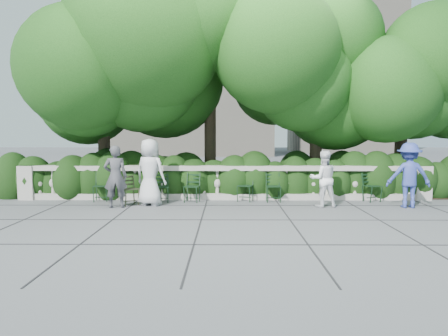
{
  "coord_description": "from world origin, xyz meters",
  "views": [
    {
      "loc": [
        0.08,
        -9.82,
        1.95
      ],
      "look_at": [
        0.0,
        1.0,
        1.0
      ],
      "focal_mm": 32.0,
      "sensor_mm": 36.0,
      "label": 1
    }
  ],
  "objects_px": {
    "person_businessman": "(150,172)",
    "chair_d": "(191,203)",
    "chair_b": "(161,203)",
    "chair_f": "(274,203)",
    "chair_a": "(100,202)",
    "chair_weathered": "(132,206)",
    "person_older_blue": "(409,175)",
    "chair_c": "(244,202)",
    "person_woman_grey": "(115,177)",
    "chair_e": "(375,202)",
    "person_casual_man": "(323,179)"
  },
  "relations": [
    {
      "from": "chair_a",
      "to": "chair_b",
      "type": "relative_size",
      "value": 1.0
    },
    {
      "from": "chair_b",
      "to": "person_businessman",
      "type": "height_order",
      "value": "person_businessman"
    },
    {
      "from": "chair_a",
      "to": "person_businessman",
      "type": "xyz_separation_m",
      "value": [
        1.51,
        -0.44,
        0.9
      ]
    },
    {
      "from": "chair_c",
      "to": "person_older_blue",
      "type": "distance_m",
      "value": 4.43
    },
    {
      "from": "chair_e",
      "to": "chair_f",
      "type": "xyz_separation_m",
      "value": [
        -2.87,
        -0.09,
        0.0
      ]
    },
    {
      "from": "person_older_blue",
      "to": "person_businessman",
      "type": "bearing_deg",
      "value": 4.9
    },
    {
      "from": "person_woman_grey",
      "to": "person_casual_man",
      "type": "xyz_separation_m",
      "value": [
        5.45,
        0.18,
        -0.07
      ]
    },
    {
      "from": "chair_f",
      "to": "person_older_blue",
      "type": "xyz_separation_m",
      "value": [
        3.44,
        -0.66,
        0.85
      ]
    },
    {
      "from": "chair_b",
      "to": "chair_f",
      "type": "distance_m",
      "value": 3.14
    },
    {
      "from": "chair_e",
      "to": "chair_f",
      "type": "height_order",
      "value": "same"
    },
    {
      "from": "chair_a",
      "to": "chair_c",
      "type": "height_order",
      "value": "same"
    },
    {
      "from": "chair_e",
      "to": "person_casual_man",
      "type": "bearing_deg",
      "value": -179.8
    },
    {
      "from": "chair_c",
      "to": "person_businessman",
      "type": "xyz_separation_m",
      "value": [
        -2.55,
        -0.5,
        0.9
      ]
    },
    {
      "from": "chair_c",
      "to": "chair_d",
      "type": "height_order",
      "value": "same"
    },
    {
      "from": "chair_b",
      "to": "chair_c",
      "type": "height_order",
      "value": "same"
    },
    {
      "from": "chair_c",
      "to": "chair_weathered",
      "type": "xyz_separation_m",
      "value": [
        -3.02,
        -0.65,
        0.0
      ]
    },
    {
      "from": "chair_e",
      "to": "person_older_blue",
      "type": "relative_size",
      "value": 0.49
    },
    {
      "from": "chair_weathered",
      "to": "person_older_blue",
      "type": "xyz_separation_m",
      "value": [
        7.29,
        -0.13,
        0.85
      ]
    },
    {
      "from": "chair_e",
      "to": "person_older_blue",
      "type": "distance_m",
      "value": 1.27
    },
    {
      "from": "chair_a",
      "to": "chair_d",
      "type": "xyz_separation_m",
      "value": [
        2.56,
        -0.11,
        0.0
      ]
    },
    {
      "from": "chair_a",
      "to": "chair_c",
      "type": "bearing_deg",
      "value": -3.23
    },
    {
      "from": "chair_c",
      "to": "chair_f",
      "type": "bearing_deg",
      "value": 10.36
    },
    {
      "from": "chair_b",
      "to": "person_businessman",
      "type": "distance_m",
      "value": 0.98
    },
    {
      "from": "chair_d",
      "to": "person_older_blue",
      "type": "height_order",
      "value": "person_older_blue"
    },
    {
      "from": "chair_e",
      "to": "person_woman_grey",
      "type": "distance_m",
      "value": 7.19
    },
    {
      "from": "chair_c",
      "to": "person_woman_grey",
      "type": "bearing_deg",
      "value": -147.52
    },
    {
      "from": "chair_d",
      "to": "person_businessman",
      "type": "height_order",
      "value": "person_businessman"
    },
    {
      "from": "chair_a",
      "to": "chair_f",
      "type": "distance_m",
      "value": 4.89
    },
    {
      "from": "chair_b",
      "to": "chair_f",
      "type": "height_order",
      "value": "same"
    },
    {
      "from": "chair_e",
      "to": "person_casual_man",
      "type": "height_order",
      "value": "person_casual_man"
    },
    {
      "from": "chair_d",
      "to": "chair_e",
      "type": "relative_size",
      "value": 1.0
    },
    {
      "from": "person_casual_man",
      "to": "person_older_blue",
      "type": "distance_m",
      "value": 2.21
    },
    {
      "from": "chair_b",
      "to": "person_woman_grey",
      "type": "bearing_deg",
      "value": -156.97
    },
    {
      "from": "chair_f",
      "to": "person_casual_man",
      "type": "relative_size",
      "value": 0.56
    },
    {
      "from": "chair_d",
      "to": "chair_e",
      "type": "height_order",
      "value": "same"
    },
    {
      "from": "person_businessman",
      "to": "chair_d",
      "type": "bearing_deg",
      "value": -139.07
    },
    {
      "from": "chair_b",
      "to": "chair_c",
      "type": "relative_size",
      "value": 1.0
    },
    {
      "from": "chair_f",
      "to": "chair_weathered",
      "type": "bearing_deg",
      "value": -172.37
    },
    {
      "from": "chair_b",
      "to": "person_woman_grey",
      "type": "distance_m",
      "value": 1.51
    },
    {
      "from": "chair_a",
      "to": "chair_d",
      "type": "bearing_deg",
      "value": -6.49
    },
    {
      "from": "chair_b",
      "to": "person_casual_man",
      "type": "relative_size",
      "value": 0.56
    },
    {
      "from": "person_woman_grey",
      "to": "person_casual_man",
      "type": "height_order",
      "value": "person_woman_grey"
    },
    {
      "from": "chair_c",
      "to": "person_casual_man",
      "type": "bearing_deg",
      "value": -0.44
    },
    {
      "from": "chair_a",
      "to": "person_businessman",
      "type": "distance_m",
      "value": 1.81
    },
    {
      "from": "chair_f",
      "to": "chair_weathered",
      "type": "height_order",
      "value": "same"
    },
    {
      "from": "chair_e",
      "to": "person_older_blue",
      "type": "height_order",
      "value": "person_older_blue"
    },
    {
      "from": "chair_c",
      "to": "chair_f",
      "type": "xyz_separation_m",
      "value": [
        0.84,
        -0.11,
        0.0
      ]
    },
    {
      "from": "chair_c",
      "to": "chair_e",
      "type": "distance_m",
      "value": 3.71
    },
    {
      "from": "chair_d",
      "to": "person_older_blue",
      "type": "xyz_separation_m",
      "value": [
        5.77,
        -0.61,
        0.85
      ]
    },
    {
      "from": "chair_weathered",
      "to": "person_casual_man",
      "type": "distance_m",
      "value": 5.14
    }
  ]
}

